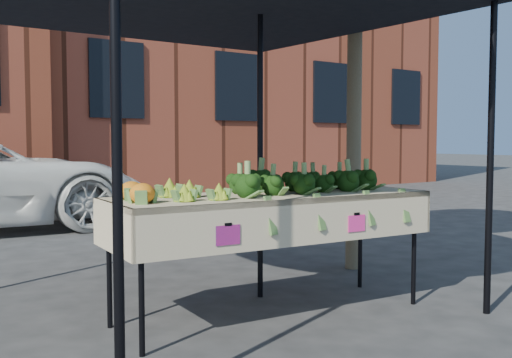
{
  "coord_description": "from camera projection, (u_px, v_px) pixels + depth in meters",
  "views": [
    {
      "loc": [
        -2.45,
        -3.41,
        1.3
      ],
      "look_at": [
        0.19,
        0.27,
        1.0
      ],
      "focal_mm": 42.07,
      "sensor_mm": 36.0,
      "label": 1
    }
  ],
  "objects": [
    {
      "name": "ground",
      "position": [
        257.0,
        322.0,
        4.27
      ],
      "size": [
        90.0,
        90.0,
        0.0
      ],
      "primitive_type": "plane",
      "color": "#29292B"
    },
    {
      "name": "table",
      "position": [
        272.0,
        255.0,
        4.41
      ],
      "size": [
        2.46,
        1.0,
        0.9
      ],
      "color": "beige",
      "rests_on": "ground"
    },
    {
      "name": "canopy",
      "position": [
        218.0,
        130.0,
        4.73
      ],
      "size": [
        3.16,
        3.16,
        2.74
      ],
      "primitive_type": null,
      "color": "black",
      "rests_on": "ground"
    },
    {
      "name": "broccoli_heap",
      "position": [
        299.0,
        177.0,
        4.55
      ],
      "size": [
        1.34,
        0.54,
        0.22
      ],
      "primitive_type": "ellipsoid",
      "color": "black",
      "rests_on": "table"
    },
    {
      "name": "romanesco_cluster",
      "position": [
        190.0,
        186.0,
        4.02
      ],
      "size": [
        0.4,
        0.54,
        0.17
      ],
      "primitive_type": "ellipsoid",
      "color": "#A8B82E",
      "rests_on": "table"
    },
    {
      "name": "cauliflower_pair",
      "position": [
        137.0,
        190.0,
        3.83
      ],
      "size": [
        0.2,
        0.4,
        0.15
      ],
      "primitive_type": "ellipsoid",
      "color": "orange",
      "rests_on": "table"
    },
    {
      "name": "street_tree",
      "position": [
        355.0,
        57.0,
        5.92
      ],
      "size": [
        2.15,
        2.15,
        4.23
      ],
      "primitive_type": null,
      "color": "#1E4C14",
      "rests_on": "ground"
    },
    {
      "name": "building_right",
      "position": [
        204.0,
        43.0,
        18.21
      ],
      "size": [
        12.0,
        8.0,
        8.5
      ],
      "primitive_type": "cube",
      "color": "brown",
      "rests_on": "ground"
    }
  ]
}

